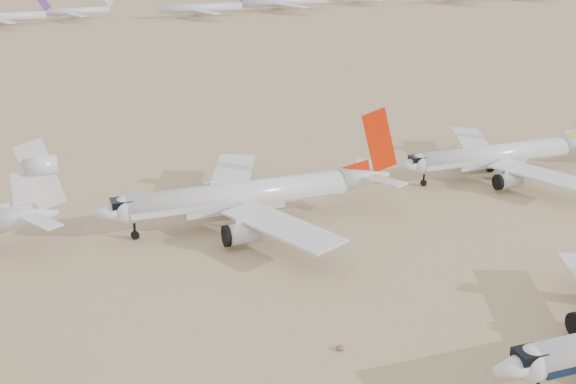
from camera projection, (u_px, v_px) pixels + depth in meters
name	position (u px, v px, depth m)	size (l,w,h in m)	color
row2_gold_tail	(502.00, 154.00, 162.27)	(45.27, 44.28, 16.12)	silver
row2_orange_tail	(251.00, 195.00, 138.42)	(51.94, 50.81, 18.53)	silver
distant_storage_row	(267.00, 3.00, 389.70)	(657.60, 62.62, 15.83)	silver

